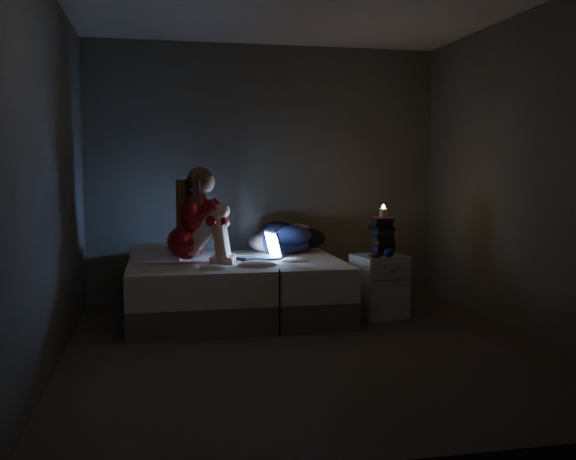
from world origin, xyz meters
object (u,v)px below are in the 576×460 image
object	(u,v)px
laptop	(258,245)
nightstand	(379,286)
woman	(186,215)
candle	(383,215)
phone	(372,256)
bed	(236,289)

from	to	relation	value
laptop	nightstand	distance (m)	1.16
woman	candle	world-z (taller)	woman
nightstand	phone	xyz separation A→B (m)	(-0.10, -0.08, 0.29)
phone	nightstand	bearing A→B (deg)	51.51
phone	candle	bearing A→B (deg)	55.36
laptop	woman	bearing A→B (deg)	167.29
laptop	nightstand	size ratio (longest dim) A/B	0.66
bed	woman	distance (m)	0.82
nightstand	candle	world-z (taller)	candle
bed	candle	distance (m)	1.50
woman	nightstand	size ratio (longest dim) A/B	1.49
phone	bed	bearing A→B (deg)	177.76
candle	phone	world-z (taller)	candle
candle	phone	bearing A→B (deg)	-138.00
woman	phone	world-z (taller)	woman
candle	phone	size ratio (longest dim) A/B	0.57
phone	laptop	bearing A→B (deg)	174.06
bed	phone	world-z (taller)	phone
bed	woman	size ratio (longest dim) A/B	2.24
laptop	phone	size ratio (longest dim) A/B	2.67
laptop	candle	world-z (taller)	candle
candle	phone	distance (m)	0.41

